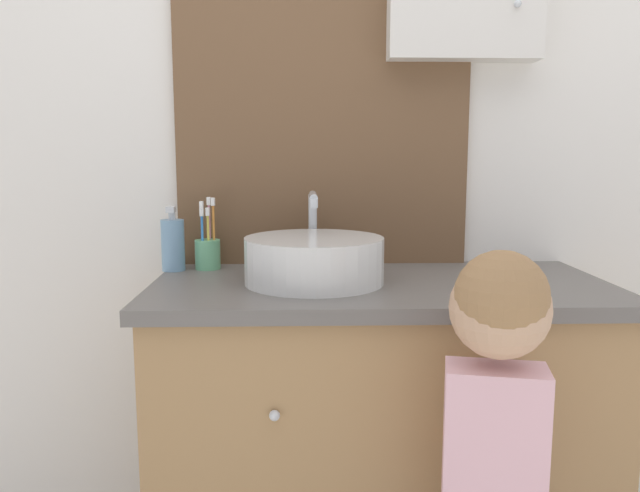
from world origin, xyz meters
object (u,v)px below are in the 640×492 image
Objects in this scene: sink_basin at (315,259)px; toothbrush_holder at (208,251)px; soap_dispenser at (173,244)px; child_figure at (495,430)px.

sink_basin reaches higher than toothbrush_holder.
toothbrush_holder is at bearing 146.69° from sink_basin.
soap_dispenser is 0.18× the size of child_figure.
toothbrush_holder reaches higher than soap_dispenser.
sink_basin is 2.25× the size of soap_dispenser.
sink_basin is 0.41× the size of child_figure.
sink_basin is 0.36m from toothbrush_holder.
sink_basin is 0.61m from child_figure.
toothbrush_holder is 0.10m from soap_dispenser.
sink_basin is at bearing 128.25° from child_figure.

